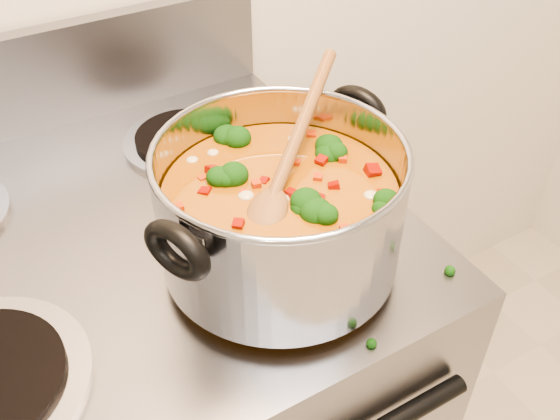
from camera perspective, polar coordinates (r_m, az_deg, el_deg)
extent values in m
cube|color=gray|center=(1.06, -21.94, 10.75)|extent=(0.77, 0.03, 0.16)
cylinder|color=#A5A5AD|center=(0.78, 0.23, -4.47)|extent=(0.23, 0.23, 0.01)
cylinder|color=black|center=(0.77, 0.23, -4.05)|extent=(0.18, 0.18, 0.01)
cylinder|color=#A5A5AD|center=(0.99, -8.72, 6.25)|extent=(0.19, 0.19, 0.01)
cylinder|color=black|center=(0.99, -8.76, 6.64)|extent=(0.15, 0.15, 0.01)
cylinder|color=#A4A4AC|center=(0.71, 0.00, 0.23)|extent=(0.28, 0.28, 0.15)
torus|color=#A4A4AC|center=(0.67, 0.00, 5.23)|extent=(0.28, 0.28, 0.01)
cylinder|color=#9C500E|center=(0.73, 0.00, -1.20)|extent=(0.27, 0.27, 0.10)
torus|color=black|center=(0.59, -9.41, -3.66)|extent=(0.05, 0.08, 0.08)
torus|color=black|center=(0.79, 7.09, 9.14)|extent=(0.05, 0.08, 0.08)
ellipsoid|color=black|center=(0.68, 0.56, 1.27)|extent=(0.04, 0.04, 0.03)
ellipsoid|color=black|center=(0.77, -4.24, 6.23)|extent=(0.04, 0.04, 0.03)
ellipsoid|color=black|center=(0.76, 3.72, 5.86)|extent=(0.04, 0.04, 0.03)
ellipsoid|color=black|center=(0.69, 7.22, 1.68)|extent=(0.04, 0.04, 0.03)
ellipsoid|color=black|center=(0.68, -6.85, 0.87)|extent=(0.04, 0.04, 0.03)
ellipsoid|color=black|center=(0.73, 2.61, 4.05)|extent=(0.04, 0.04, 0.03)
ellipsoid|color=black|center=(0.72, -7.49, 3.28)|extent=(0.04, 0.04, 0.03)
ellipsoid|color=maroon|center=(0.71, 8.91, 2.20)|extent=(0.01, 0.01, 0.01)
ellipsoid|color=maroon|center=(0.70, 8.89, 2.11)|extent=(0.01, 0.01, 0.01)
ellipsoid|color=maroon|center=(0.68, -7.55, 0.65)|extent=(0.01, 0.01, 0.01)
ellipsoid|color=maroon|center=(0.71, -1.70, 2.77)|extent=(0.01, 0.01, 0.01)
ellipsoid|color=maroon|center=(0.70, 7.69, 2.18)|extent=(0.01, 0.01, 0.01)
ellipsoid|color=maroon|center=(0.64, -4.13, -2.01)|extent=(0.01, 0.01, 0.01)
ellipsoid|color=maroon|center=(0.69, 8.67, 1.23)|extent=(0.01, 0.01, 0.01)
ellipsoid|color=maroon|center=(0.64, 4.77, -1.83)|extent=(0.01, 0.01, 0.01)
ellipsoid|color=maroon|center=(0.67, 0.31, 0.46)|extent=(0.01, 0.01, 0.01)
ellipsoid|color=maroon|center=(0.66, 5.12, -0.55)|extent=(0.01, 0.01, 0.01)
ellipsoid|color=maroon|center=(0.68, -9.76, 0.70)|extent=(0.01, 0.01, 0.01)
ellipsoid|color=maroon|center=(0.69, -5.93, 1.48)|extent=(0.01, 0.01, 0.01)
ellipsoid|color=#B02E09|center=(0.77, 0.58, 6.36)|extent=(0.01, 0.01, 0.01)
ellipsoid|color=#B02E09|center=(0.67, -8.74, -0.33)|extent=(0.01, 0.01, 0.01)
ellipsoid|color=#B02E09|center=(0.65, -2.40, -0.95)|extent=(0.01, 0.01, 0.01)
ellipsoid|color=#B02E09|center=(0.70, 4.33, 1.92)|extent=(0.01, 0.01, 0.01)
ellipsoid|color=#B02E09|center=(0.74, -4.05, 4.57)|extent=(0.01, 0.01, 0.01)
ellipsoid|color=#B02E09|center=(0.72, -5.08, 3.48)|extent=(0.01, 0.01, 0.01)
ellipsoid|color=#B02E09|center=(0.63, -0.92, -2.41)|extent=(0.01, 0.01, 0.01)
ellipsoid|color=#B02E09|center=(0.63, 3.78, -2.94)|extent=(0.01, 0.01, 0.01)
ellipsoid|color=#B02E09|center=(0.76, 1.97, 5.56)|extent=(0.01, 0.01, 0.01)
ellipsoid|color=#B02E09|center=(0.76, 2.09, 5.82)|extent=(0.01, 0.01, 0.01)
ellipsoid|color=#B02E09|center=(0.71, 3.71, 2.65)|extent=(0.01, 0.01, 0.01)
ellipsoid|color=#B02E09|center=(0.62, 1.32, -3.46)|extent=(0.01, 0.01, 0.01)
ellipsoid|color=#C8B68A|center=(0.77, 4.93, 6.40)|extent=(0.02, 0.02, 0.01)
ellipsoid|color=#C8B68A|center=(0.67, 0.80, 0.54)|extent=(0.02, 0.02, 0.01)
ellipsoid|color=#C8B68A|center=(0.65, 1.77, -0.91)|extent=(0.02, 0.02, 0.01)
ellipsoid|color=#C8B68A|center=(0.68, -5.34, 0.84)|extent=(0.02, 0.02, 0.01)
ellipsoid|color=#C8B68A|center=(0.77, 4.60, 5.96)|extent=(0.02, 0.02, 0.01)
ellipsoid|color=#C8B68A|center=(0.69, 4.53, 1.41)|extent=(0.02, 0.02, 0.01)
ellipsoid|color=#C8B68A|center=(0.64, -5.73, -2.11)|extent=(0.02, 0.02, 0.01)
ellipsoid|color=brown|center=(0.66, -1.27, -0.39)|extent=(0.08, 0.08, 0.04)
cylinder|color=brown|center=(0.73, 1.94, 7.59)|extent=(0.20, 0.17, 0.09)
ellipsoid|color=black|center=(0.65, -9.36, -18.01)|extent=(0.01, 0.01, 0.01)
ellipsoid|color=black|center=(0.69, -15.02, -14.36)|extent=(0.01, 0.01, 0.01)
ellipsoid|color=black|center=(0.71, 10.24, -11.00)|extent=(0.01, 0.01, 0.01)
ellipsoid|color=black|center=(0.73, 12.95, -9.54)|extent=(0.01, 0.01, 0.01)
ellipsoid|color=black|center=(0.89, -7.36, 1.75)|extent=(0.01, 0.01, 0.01)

